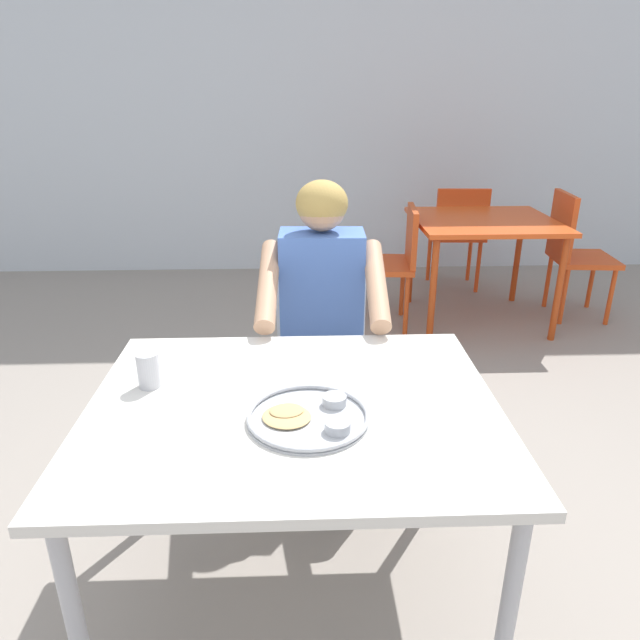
% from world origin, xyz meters
% --- Properties ---
extents(ground_plane, '(12.00, 12.00, 0.05)m').
position_xyz_m(ground_plane, '(0.00, 0.00, -0.03)').
color(ground_plane, gray).
extents(back_wall, '(12.00, 0.12, 3.40)m').
position_xyz_m(back_wall, '(0.00, 3.73, 1.70)').
color(back_wall, silver).
rests_on(back_wall, ground).
extents(table_foreground, '(1.15, 0.93, 0.72)m').
position_xyz_m(table_foreground, '(-0.08, 0.04, 0.66)').
color(table_foreground, silver).
rests_on(table_foreground, ground).
extents(thali_tray, '(0.33, 0.33, 0.03)m').
position_xyz_m(thali_tray, '(-0.04, -0.04, 0.73)').
color(thali_tray, '#B7BABF').
rests_on(thali_tray, table_foreground).
extents(drinking_cup, '(0.07, 0.07, 0.11)m').
position_xyz_m(drinking_cup, '(-0.51, 0.16, 0.78)').
color(drinking_cup, silver).
rests_on(drinking_cup, table_foreground).
extents(chair_foreground, '(0.44, 0.40, 0.85)m').
position_xyz_m(chair_foreground, '(0.03, 1.01, 0.50)').
color(chair_foreground, silver).
rests_on(chair_foreground, ground).
extents(diner_foreground, '(0.50, 0.56, 1.21)m').
position_xyz_m(diner_foreground, '(0.03, 0.79, 0.72)').
color(diner_foreground, '#323232').
rests_on(diner_foreground, ground).
extents(table_background_red, '(0.93, 0.86, 0.72)m').
position_xyz_m(table_background_red, '(1.18, 2.39, 0.64)').
color(table_background_red, '#E04C19').
rests_on(table_background_red, ground).
extents(chair_red_left, '(0.46, 0.46, 0.81)m').
position_xyz_m(chair_red_left, '(0.57, 2.33, 0.48)').
color(chair_red_left, '#CA4619').
rests_on(chair_red_left, ground).
extents(chair_red_right, '(0.43, 0.45, 0.88)m').
position_xyz_m(chair_red_right, '(1.85, 2.45, 0.50)').
color(chair_red_right, '#D44719').
rests_on(chair_red_right, ground).
extents(chair_red_far, '(0.44, 0.41, 0.83)m').
position_xyz_m(chair_red_far, '(1.20, 3.06, 0.49)').
color(chair_red_far, '#E2481A').
rests_on(chair_red_far, ground).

